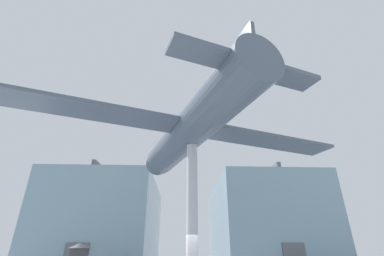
{
  "coord_description": "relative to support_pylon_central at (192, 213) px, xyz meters",
  "views": [
    {
      "loc": [
        -0.54,
        -12.83,
        1.99
      ],
      "look_at": [
        0.0,
        0.0,
        7.96
      ],
      "focal_mm": 24.0,
      "sensor_mm": 36.0,
      "label": 1
    }
  ],
  "objects": [
    {
      "name": "glass_pavilion_left",
      "position": [
        -8.42,
        17.07,
        0.82
      ],
      "size": [
        10.07,
        15.86,
        9.14
      ],
      "color": "#7593A3",
      "rests_on": "ground_plane"
    },
    {
      "name": "glass_pavilion_right",
      "position": [
        8.42,
        17.07,
        0.82
      ],
      "size": [
        10.07,
        15.86,
        9.14
      ],
      "color": "#7593A3",
      "rests_on": "ground_plane"
    },
    {
      "name": "support_pylon_central",
      "position": [
        0.0,
        0.0,
        0.0
      ],
      "size": [
        0.55,
        0.55,
        6.93
      ],
      "color": "#B7B7BC",
      "rests_on": "ground_plane"
    },
    {
      "name": "suspended_airplane",
      "position": [
        -0.08,
        0.22,
        4.5
      ],
      "size": [
        18.74,
        14.09,
        2.92
      ],
      "rotation": [
        0.0,
        0.0,
        0.34
      ],
      "color": "#4C5666",
      "rests_on": "support_pylon_central"
    }
  ]
}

